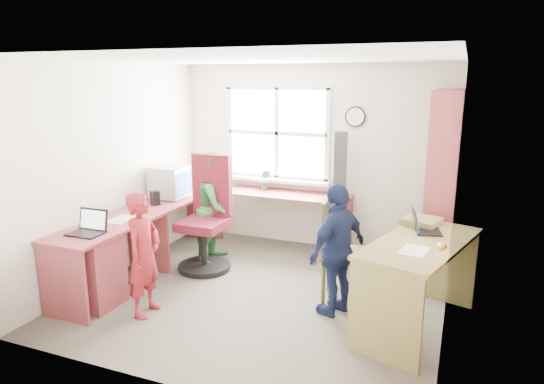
# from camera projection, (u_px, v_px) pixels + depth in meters

# --- Properties ---
(room) EXTENTS (3.64, 3.44, 2.44)m
(room) POSITION_uv_depth(u_px,v_px,m) (267.00, 179.00, 4.92)
(room) COLOR #474037
(room) RESTS_ON ground
(l_desk) EXTENTS (2.38, 2.95, 0.75)m
(l_desk) POSITION_uv_depth(u_px,v_px,m) (141.00, 246.00, 5.23)
(l_desk) COLOR brown
(l_desk) RESTS_ON ground
(right_desk) EXTENTS (1.03, 1.56, 0.83)m
(right_desk) POSITION_uv_depth(u_px,v_px,m) (419.00, 266.00, 4.30)
(right_desk) COLOR olive
(right_desk) RESTS_ON ground
(bookshelf) EXTENTS (0.30, 1.02, 2.10)m
(bookshelf) POSITION_uv_depth(u_px,v_px,m) (441.00, 191.00, 5.36)
(bookshelf) COLOR brown
(bookshelf) RESTS_ON ground
(swivel_chair) EXTENTS (0.62, 0.62, 1.34)m
(swivel_chair) POSITION_uv_depth(u_px,v_px,m) (207.00, 221.00, 5.73)
(swivel_chair) COLOR black
(swivel_chair) RESTS_ON ground
(wooden_chair) EXTENTS (0.52, 0.52, 1.07)m
(wooden_chair) POSITION_uv_depth(u_px,v_px,m) (339.00, 247.00, 4.83)
(wooden_chair) COLOR #3E4B19
(wooden_chair) RESTS_ON ground
(crt_monitor) EXTENTS (0.42, 0.37, 0.40)m
(crt_monitor) POSITION_uv_depth(u_px,v_px,m) (169.00, 182.00, 6.04)
(crt_monitor) COLOR #B6B8BB
(crt_monitor) RESTS_ON l_desk
(laptop_left) EXTENTS (0.33, 0.28, 0.23)m
(laptop_left) POSITION_uv_depth(u_px,v_px,m) (89.00, 228.00, 4.71)
(laptop_left) COLOR black
(laptop_left) RESTS_ON l_desk
(laptop_right) EXTENTS (0.32, 0.36, 0.21)m
(laptop_right) POSITION_uv_depth(u_px,v_px,m) (423.00, 226.00, 4.51)
(laptop_right) COLOR black
(laptop_right) RESTS_ON right_desk
(speaker_a) EXTENTS (0.11, 0.11, 0.17)m
(speaker_a) POSITION_uv_depth(u_px,v_px,m) (155.00, 198.00, 5.72)
(speaker_a) COLOR black
(speaker_a) RESTS_ON l_desk
(speaker_b) EXTENTS (0.12, 0.12, 0.18)m
(speaker_b) POSITION_uv_depth(u_px,v_px,m) (181.00, 188.00, 6.20)
(speaker_b) COLOR black
(speaker_b) RESTS_ON l_desk
(cd_tower) EXTENTS (0.20, 0.19, 0.83)m
(cd_tower) POSITION_uv_depth(u_px,v_px,m) (340.00, 165.00, 6.04)
(cd_tower) COLOR black
(cd_tower) RESTS_ON l_desk
(game_box) EXTENTS (0.41, 0.41, 0.07)m
(game_box) POSITION_uv_depth(u_px,v_px,m) (421.00, 221.00, 4.72)
(game_box) COLOR red
(game_box) RESTS_ON right_desk
(paper_a) EXTENTS (0.23, 0.32, 0.00)m
(paper_a) POSITION_uv_depth(u_px,v_px,m) (121.00, 220.00, 5.15)
(paper_a) COLOR silver
(paper_a) RESTS_ON l_desk
(paper_b) EXTENTS (0.25, 0.32, 0.00)m
(paper_b) POSITION_uv_depth(u_px,v_px,m) (414.00, 250.00, 4.02)
(paper_b) COLOR silver
(paper_b) RESTS_ON right_desk
(potted_plant) EXTENTS (0.16, 0.13, 0.28)m
(potted_plant) POSITION_uv_depth(u_px,v_px,m) (265.00, 180.00, 6.49)
(potted_plant) COLOR #327A31
(potted_plant) RESTS_ON l_desk
(person_red) EXTENTS (0.31, 0.45, 1.20)m
(person_red) POSITION_uv_depth(u_px,v_px,m) (144.00, 254.00, 4.57)
(person_red) COLOR maroon
(person_red) RESTS_ON ground
(person_green) EXTENTS (0.54, 0.68, 1.36)m
(person_green) POSITION_uv_depth(u_px,v_px,m) (217.00, 207.00, 5.94)
(person_green) COLOR #30793C
(person_green) RESTS_ON ground
(person_navy) EXTENTS (0.59, 0.81, 1.28)m
(person_navy) POSITION_uv_depth(u_px,v_px,m) (338.00, 250.00, 4.57)
(person_navy) COLOR #141E41
(person_navy) RESTS_ON ground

